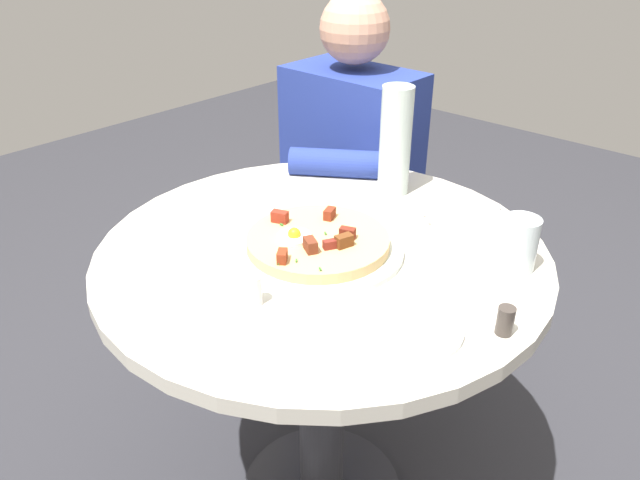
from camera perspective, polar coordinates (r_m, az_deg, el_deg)
The scene contains 12 objects.
dining_table at distance 1.32m, azimuth 0.17°, elevation -7.20°, with size 0.90×0.90×0.74m.
person_seated at distance 1.89m, azimuth 2.80°, elevation 2.95°, with size 0.47×0.47×1.14m.
pizza_plate at distance 1.20m, azimuth -0.19°, elevation -0.82°, with size 0.34×0.34×0.01m, color silver.
breakfast_pizza at distance 1.19m, azimuth -0.25°, elevation -0.07°, with size 0.28×0.28×0.05m.
bread_plate at distance 1.00m, azimuth 7.87°, elevation -7.92°, with size 0.19×0.19×0.01m, color white.
napkin at distance 1.37m, azimuth 13.33°, elevation 2.21°, with size 0.17×0.14×0.00m, color white.
fork at distance 1.38m, azimuth 13.07°, elevation 2.71°, with size 0.18×0.01×0.01m, color silver.
knife at distance 1.35m, azimuth 13.64°, elevation 2.03°, with size 0.18×0.01×0.01m, color silver.
water_glass at distance 1.18m, azimuth 18.04°, elevation -0.32°, with size 0.07×0.07×0.10m, color silver.
water_bottle at distance 1.41m, azimuth 7.03°, elevation 9.12°, with size 0.07×0.07×0.25m, color silver.
salt_shaker at distance 1.05m, azimuth -6.17°, elevation -4.64°, with size 0.03×0.03×0.05m, color white.
pepper_shaker at distance 1.02m, azimuth 16.87°, elevation -7.20°, with size 0.03×0.03×0.05m, color #3F3833.
Camera 1 is at (-0.70, 0.79, 1.34)m, focal length 34.38 mm.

